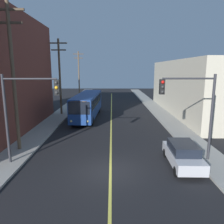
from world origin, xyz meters
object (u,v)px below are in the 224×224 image
at_px(parked_car_silver, 184,154).
at_px(utility_pole_near, 14,72).
at_px(utility_pole_mid, 61,74).
at_px(city_bus, 89,104).
at_px(utility_pole_far, 80,72).
at_px(traffic_signal_right_corner, 191,102).
at_px(traffic_signal_left_corner, 29,103).

distance_m(parked_car_silver, utility_pole_near, 13.67).
bearing_deg(utility_pole_mid, city_bus, -23.49).
bearing_deg(utility_pole_far, city_bus, -78.74).
bearing_deg(traffic_signal_right_corner, utility_pole_mid, 128.24).
xyz_separation_m(parked_car_silver, utility_pole_far, (-12.47, 37.26, 4.95)).
distance_m(utility_pole_far, traffic_signal_right_corner, 38.75).
bearing_deg(parked_car_silver, traffic_signal_right_corner, 55.30).
bearing_deg(traffic_signal_left_corner, traffic_signal_right_corner, 2.58).
distance_m(city_bus, utility_pole_near, 13.61).
distance_m(city_bus, parked_car_silver, 17.07).
xyz_separation_m(city_bus, utility_pole_near, (-4.19, -12.17, 4.40)).
distance_m(utility_pole_near, traffic_signal_left_corner, 3.74).
xyz_separation_m(city_bus, traffic_signal_left_corner, (-2.23, -14.72, 2.49)).
bearing_deg(parked_car_silver, traffic_signal_left_corner, 178.31).
bearing_deg(traffic_signal_right_corner, city_bus, 121.13).
height_order(utility_pole_near, utility_pole_far, utility_pole_near).
xyz_separation_m(city_bus, utility_pole_far, (-4.43, 22.23, 3.98)).
xyz_separation_m(utility_pole_mid, traffic_signal_right_corner, (12.58, -15.97, -1.53)).
bearing_deg(traffic_signal_left_corner, utility_pole_near, 127.62).
bearing_deg(city_bus, parked_car_silver, -61.83).
height_order(utility_pole_mid, utility_pole_far, utility_pole_mid).
xyz_separation_m(utility_pole_mid, traffic_signal_left_corner, (1.76, -16.45, -1.53)).
bearing_deg(utility_pole_near, traffic_signal_right_corner, -9.16).
height_order(city_bus, traffic_signal_right_corner, traffic_signal_right_corner).
xyz_separation_m(utility_pole_far, traffic_signal_left_corner, (2.20, -36.95, -1.49)).
relative_size(parked_car_silver, traffic_signal_right_corner, 0.74).
bearing_deg(utility_pole_mid, traffic_signal_right_corner, -51.76).
height_order(parked_car_silver, utility_pole_far, utility_pole_far).
height_order(parked_car_silver, utility_pole_near, utility_pole_near).
relative_size(city_bus, traffic_signal_left_corner, 2.04).
relative_size(utility_pole_near, traffic_signal_right_corner, 1.85).
distance_m(city_bus, traffic_signal_right_corner, 16.81).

